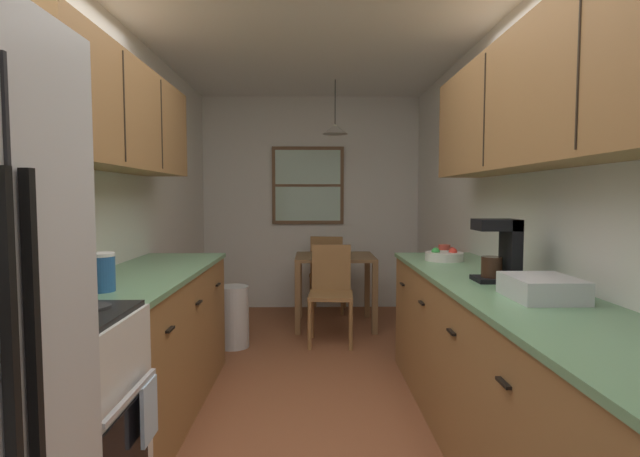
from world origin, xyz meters
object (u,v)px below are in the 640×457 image
Objects in this scene: dining_chair_far at (328,270)px; trash_bin at (233,317)px; coffee_maker at (502,249)px; table_serving_bowl at (325,253)px; mug_by_coffeemaker at (445,251)px; dish_rack at (542,288)px; dining_chair_near at (331,289)px; fruit_bowl at (444,256)px; storage_canister at (101,272)px; stove_range at (38,437)px; dining_table at (335,268)px.

dining_chair_far is 1.63× the size of trash_bin.
table_serving_bowl is at bearing 110.29° from coffee_maker.
dish_rack is at bearing -89.35° from mug_by_coffeemaker.
dining_chair_near is 1.14m from dining_chair_far.
coffee_maker is (0.84, -3.03, 0.57)m from dining_chair_far.
dish_rack is (0.02, -1.52, 0.00)m from mug_by_coffeemaker.
dining_chair_far is 2.35m from fruit_bowl.
mug_by_coffeemaker is at bearing -44.29° from dining_chair_near.
coffee_maker is (2.03, 0.24, 0.08)m from storage_canister.
dining_chair_far reaches higher than table_serving_bowl.
coffee_maker is 1.08m from mug_by_coffeemaker.
storage_canister is at bearing -119.22° from dining_chair_near.
coffee_maker is at bearing 22.03° from stove_range.
mug_by_coffeemaker is at bearing 90.53° from coffee_maker.
stove_range is 2.60m from fruit_bowl.
storage_canister is 2.87m from table_serving_bowl.
table_serving_bowl is at bearing 37.08° from trash_bin.
dining_table is 4.11× the size of table_serving_bowl.
stove_range is 3.24× the size of dish_rack.
table_serving_bowl reaches higher than dining_table.
storage_canister is 2.05m from dish_rack.
stove_range reaches higher than dish_rack.
stove_range reaches higher than table_serving_bowl.
dining_chair_near reaches higher than table_serving_bowl.
table_serving_bowl is (-0.87, 1.31, -0.17)m from mug_by_coffeemaker.
fruit_bowl reaches higher than dining_table.
fruit_bowl reaches higher than table_serving_bowl.
dining_chair_near is 1.00× the size of dining_chair_far.
dining_table is at bearing 36.54° from table_serving_bowl.
dish_rack is (0.08, -1.29, 0.01)m from fruit_bowl.
dining_table is 2.43× the size of coffee_maker.
mug_by_coffeemaker is 0.24m from fruit_bowl.
mug_by_coffeemaker is at bearing 43.20° from stove_range.
dining_chair_near is 0.57m from table_serving_bowl.
dining_table is (1.24, 3.27, 0.14)m from stove_range.
stove_range is at bearing -96.57° from trash_bin.
table_serving_bowl reaches higher than trash_bin.
stove_range is at bearing -139.49° from fruit_bowl.
mug_by_coffeemaker reaches higher than dining_table.
storage_canister is at bearing 174.27° from dish_rack.
trash_bin is 1.65× the size of coffee_maker.
mug_by_coffeemaker is (2.02, 1.31, -0.05)m from storage_canister.
coffee_maker reaches higher than table_serving_bowl.
stove_range is 2.80m from mug_by_coffeemaker.
trash_bin is at bearing 134.86° from coffee_maker.
trash_bin is at bearing -170.71° from dining_chair_near.
dining_table is 2.62m from coffee_maker.
trash_bin is at bearing -124.72° from dining_chair_far.
trash_bin is at bearing -142.98° from dining_table.
dining_table is at bearing 83.82° from dining_chair_near.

